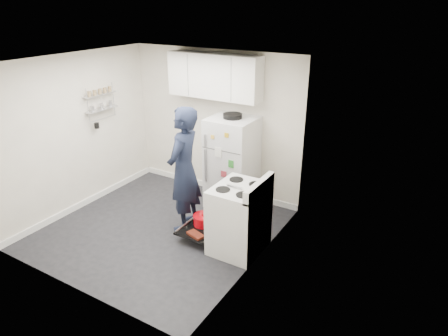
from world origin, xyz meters
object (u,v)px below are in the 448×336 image
Objects in this scene: person at (184,170)px; open_oven_door at (203,224)px; refrigerator at (232,162)px; electric_range at (238,219)px.

open_oven_door is at bearing 68.77° from person.
open_oven_door is 1.22m from refrigerator.
person is at bearing 174.04° from electric_range.
electric_range is 0.70× the size of refrigerator.
electric_range is 1.08m from person.
open_oven_door is 0.45× the size of refrigerator.
refrigerator is at bearing 96.59° from open_oven_door.
refrigerator reaches higher than open_oven_door.
electric_range is at bearing 74.50° from person.
person is (-0.36, 0.08, 0.75)m from open_oven_door.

